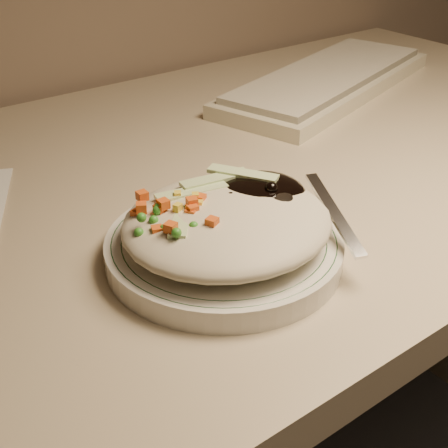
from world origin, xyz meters
TOP-DOWN VIEW (x-y plane):
  - desk at (0.00, 1.38)m, footprint 1.40×0.70m
  - plate at (-0.11, 1.21)m, footprint 0.22×0.22m
  - plate_rim at (-0.11, 1.21)m, footprint 0.21×0.21m
  - meal at (-0.10, 1.21)m, footprint 0.21×0.19m
  - keyboard at (0.31, 1.50)m, footprint 0.47×0.27m

SIDE VIEW (x-z plane):
  - desk at x=0.00m, z-range 0.17..0.91m
  - plate at x=-0.11m, z-range 0.74..0.76m
  - keyboard at x=0.31m, z-range 0.74..0.77m
  - plate_rim at x=-0.11m, z-range 0.76..0.76m
  - meal at x=-0.10m, z-range 0.76..0.81m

